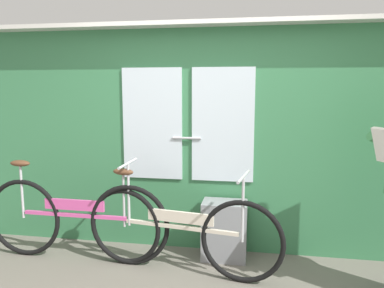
% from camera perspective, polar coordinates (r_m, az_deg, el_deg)
% --- Properties ---
extents(train_door_wall, '(5.15, 0.28, 2.23)m').
position_cam_1_polar(train_door_wall, '(3.76, 2.28, 1.35)').
color(train_door_wall, '#387A4C').
rests_on(train_door_wall, ground_plane).
extents(bicycle_near_door, '(1.84, 0.44, 0.97)m').
position_cam_1_polar(bicycle_near_door, '(3.83, -17.17, -10.64)').
color(bicycle_near_door, black).
rests_on(bicycle_near_door, ground_plane).
extents(bicycle_leaning_behind, '(1.80, 0.47, 0.93)m').
position_cam_1_polar(bicycle_leaning_behind, '(3.44, -1.89, -12.85)').
color(bicycle_leaning_behind, black).
rests_on(bicycle_leaning_behind, ground_plane).
extents(trash_bin_by_wall, '(0.42, 0.28, 0.56)m').
position_cam_1_polar(trash_bin_by_wall, '(3.75, 4.87, -12.70)').
color(trash_bin_by_wall, gray).
rests_on(trash_bin_by_wall, ground_plane).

